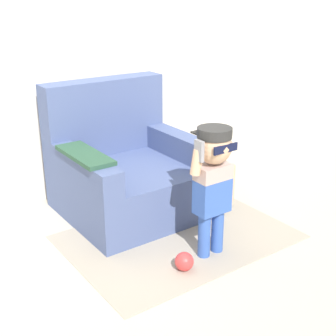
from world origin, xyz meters
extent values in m
plane|color=#BCB29E|center=(0.00, 0.00, 0.00)|extent=(10.00, 10.00, 0.00)
cube|color=silver|center=(0.00, 0.74, 1.30)|extent=(10.00, 0.05, 2.60)
cube|color=#475684|center=(0.08, 0.09, 0.19)|extent=(1.03, 1.02, 0.39)
cube|color=#475684|center=(0.08, 0.50, 0.70)|extent=(1.03, 0.20, 0.61)
cube|color=#475684|center=(-0.35, -0.01, 0.48)|extent=(0.16, 0.81, 0.19)
cube|color=#475684|center=(0.52, -0.01, 0.48)|extent=(0.16, 0.81, 0.19)
cube|color=#284C38|center=(-0.35, -0.01, 0.59)|extent=(0.20, 0.56, 0.03)
cylinder|color=#3356AD|center=(0.11, -0.77, 0.16)|extent=(0.08, 0.08, 0.31)
cylinder|color=#3356AD|center=(0.23, -0.77, 0.16)|extent=(0.08, 0.08, 0.31)
cube|color=#3356AD|center=(0.17, -0.77, 0.43)|extent=(0.23, 0.13, 0.23)
cube|color=#B29993|center=(0.17, -0.77, 0.59)|extent=(0.23, 0.13, 0.10)
sphere|color=tan|center=(0.17, -0.77, 0.76)|extent=(0.23, 0.23, 0.23)
cylinder|color=#2D2D2D|center=(0.17, -0.77, 0.85)|extent=(0.22, 0.22, 0.06)
cube|color=#2D2D2D|center=(0.17, -0.66, 0.83)|extent=(0.13, 0.10, 0.01)
cube|color=#0F1433|center=(0.17, -0.87, 0.78)|extent=(0.18, 0.01, 0.05)
cylinder|color=tan|center=(0.32, -0.77, 0.47)|extent=(0.07, 0.07, 0.28)
cylinder|color=tan|center=(0.04, -0.77, 0.69)|extent=(0.09, 0.07, 0.17)
cube|color=gray|center=(0.04, -0.79, 0.76)|extent=(0.02, 0.07, 0.13)
cylinder|color=beige|center=(0.89, 0.14, 0.01)|extent=(0.23, 0.23, 0.02)
cylinder|color=beige|center=(0.89, 0.14, 0.23)|extent=(0.06, 0.06, 0.45)
cylinder|color=beige|center=(0.89, 0.14, 0.46)|extent=(0.35, 0.35, 0.02)
cube|color=#9E9384|center=(0.13, -0.46, 0.00)|extent=(1.56, 1.11, 0.01)
sphere|color=#D13838|center=(-0.10, -0.83, 0.06)|extent=(0.12, 0.12, 0.12)
camera|label=1|loc=(-1.66, -2.83, 1.68)|focal=50.00mm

